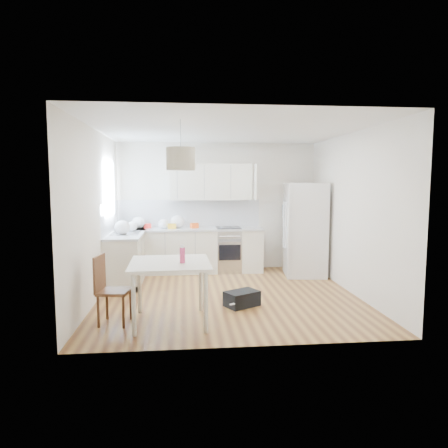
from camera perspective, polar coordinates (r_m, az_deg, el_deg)
The scene contains 29 objects.
floor at distance 6.74m, azimuth 0.58°, elevation -10.13°, with size 4.20×4.20×0.00m, color brown.
ceiling at distance 6.52m, azimuth 0.61°, elevation 13.30°, with size 4.20×4.20×0.00m, color white.
wall_back at distance 8.58m, azimuth -0.94°, elevation 2.52°, with size 4.20×4.20×0.00m, color white.
wall_left at distance 6.60m, azimuth -17.84°, elevation 1.18°, with size 4.20×4.20×0.00m, color white.
wall_right at distance 7.04m, azimuth 17.86°, elevation 1.46°, with size 4.20×4.20×0.00m, color white.
window_glassblock at distance 7.71m, azimuth -16.05°, elevation 4.87°, with size 0.02×1.00×1.00m, color #BFE0F9.
cabinets_back at distance 8.36m, azimuth -4.87°, elevation -3.88°, with size 3.00×0.60×0.88m, color silver.
cabinets_left at distance 7.84m, azimuth -13.63°, elevation -4.69°, with size 0.60×1.80×0.88m, color silver.
counter_back at distance 8.29m, azimuth -4.90°, elevation -0.75°, with size 3.02×0.64×0.04m, color #A7AAAC.
counter_left at distance 7.77m, azimuth -13.72°, elevation -1.35°, with size 0.64×1.82×0.04m, color #A7AAAC.
backsplash_back at distance 8.55m, azimuth -4.94°, elevation 1.54°, with size 3.00×0.01×0.58m, color white.
backsplash_left at distance 7.79m, azimuth -15.92°, elevation 0.90°, with size 0.01×1.80×0.58m, color white.
upper_cabinets at distance 8.39m, azimuth -1.88°, elevation 6.02°, with size 1.70×0.32×0.75m, color silver.
range_oven at distance 8.40m, azimuth 0.61°, elevation -3.80°, with size 0.50×0.61×0.88m, color #B3B5B7, non-canonical shape.
sink at distance 7.72m, azimuth -13.77°, elevation -1.29°, with size 0.50×0.80×0.16m, color #B3B5B7, non-canonical shape.
refrigerator at distance 8.21m, azimuth 11.55°, elevation -0.72°, with size 0.88×0.93×1.86m, color white, non-canonical shape.
dining_table at distance 5.36m, azimuth -7.73°, elevation -6.37°, with size 1.07×1.07×0.82m.
dining_chair at distance 5.52m, azimuth -15.39°, elevation -9.04°, with size 0.39×0.39×0.92m, color #492F16, non-canonical shape.
drink_bottle at distance 5.24m, azimuth -5.97°, elevation -4.25°, with size 0.07×0.07×0.24m, color #D33A6F.
gym_bag at distance 6.16m, azimuth 2.57°, elevation -10.59°, with size 0.49×0.32×0.23m, color black.
pendant_lamp at distance 5.42m, azimuth -6.20°, elevation 9.23°, with size 0.39×0.39×0.30m, color #C0B394.
grocery_bag_a at distance 8.37m, azimuth -12.14°, elevation 0.18°, with size 0.27×0.23×0.24m, color white.
grocery_bag_b at distance 8.29m, azimuth -8.66°, elevation 0.02°, with size 0.22×0.18×0.19m, color white.
grocery_bag_c at distance 8.33m, azimuth -6.65°, elevation 0.32°, with size 0.29×0.25×0.27m, color white.
grocery_bag_d at distance 7.99m, azimuth -13.02°, elevation -0.32°, with size 0.21×0.18×0.19m, color white.
grocery_bag_e at distance 7.51m, azimuth -14.32°, elevation -0.48°, with size 0.28×0.24×0.26m, color white.
snack_orange at distance 8.29m, azimuth -4.25°, elevation -0.23°, with size 0.16×0.10×0.11m, color #F45315.
snack_yellow at distance 8.23m, azimuth -7.48°, elevation -0.31°, with size 0.16×0.10×0.11m, color yellow.
snack_red at distance 8.39m, azimuth -10.89°, elevation -0.27°, with size 0.15×0.09×0.10m, color red.
Camera 1 is at (-0.70, -6.43, 1.87)m, focal length 32.00 mm.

